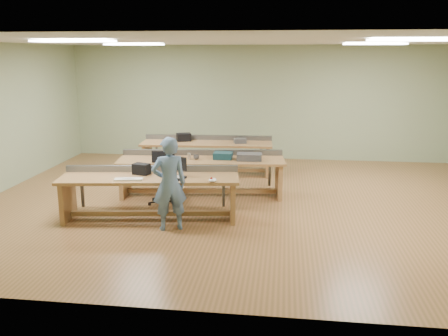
{
  "coord_description": "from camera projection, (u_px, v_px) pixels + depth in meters",
  "views": [
    {
      "loc": [
        0.75,
        -8.66,
        2.79
      ],
      "look_at": [
        -0.29,
        -0.6,
        0.82
      ],
      "focal_mm": 38.0,
      "sensor_mm": 36.0,
      "label": 1
    }
  ],
  "objects": [
    {
      "name": "ceiling",
      "position": [
        244.0,
        41.0,
        8.38
      ],
      "size": [
        10.0,
        10.0,
        0.0
      ],
      "primitive_type": "plane",
      "color": "silver",
      "rests_on": "wall_back"
    },
    {
      "name": "fluor_panels",
      "position": [
        244.0,
        43.0,
        8.39
      ],
      "size": [
        6.2,
        3.5,
        0.03
      ],
      "color": "white",
      "rests_on": "ceiling"
    },
    {
      "name": "laptop_base",
      "position": [
        175.0,
        177.0,
        7.92
      ],
      "size": [
        0.37,
        0.34,
        0.03
      ],
      "primitive_type": "cube",
      "rotation": [
        0.0,
        0.0,
        -0.41
      ],
      "color": "black",
      "rests_on": "workbench_front"
    },
    {
      "name": "wall_front",
      "position": [
        210.0,
        182.0,
        4.88
      ],
      "size": [
        10.0,
        0.04,
        3.0
      ],
      "primitive_type": "cube",
      "color": "gray",
      "rests_on": "floor"
    },
    {
      "name": "parts_bin_grey",
      "position": [
        249.0,
        157.0,
        9.27
      ],
      "size": [
        0.5,
        0.33,
        0.13
      ],
      "primitive_type": "cube",
      "rotation": [
        0.0,
        0.0,
        0.06
      ],
      "color": "#3A3A3C",
      "rests_on": "workbench_mid"
    },
    {
      "name": "workbench_mid",
      "position": [
        202.0,
        168.0,
        9.44
      ],
      "size": [
        3.35,
        1.23,
        0.86
      ],
      "rotation": [
        0.0,
        0.0,
        0.11
      ],
      "color": "olive",
      "rests_on": "floor"
    },
    {
      "name": "laptop_screen",
      "position": [
        179.0,
        163.0,
        7.97
      ],
      "size": [
        0.28,
        0.13,
        0.23
      ],
      "primitive_type": "cube",
      "rotation": [
        0.0,
        0.0,
        -0.41
      ],
      "color": "black",
      "rests_on": "laptop_base"
    },
    {
      "name": "workbench_front",
      "position": [
        150.0,
        187.0,
        8.11
      ],
      "size": [
        3.11,
        1.21,
        0.86
      ],
      "rotation": [
        0.0,
        0.0,
        0.14
      ],
      "color": "olive",
      "rests_on": "floor"
    },
    {
      "name": "person",
      "position": [
        169.0,
        184.0,
        7.54
      ],
      "size": [
        0.66,
        0.56,
        1.53
      ],
      "primitive_type": "imported",
      "rotation": [
        0.0,
        0.0,
        3.56
      ],
      "color": "slate",
      "rests_on": "floor"
    },
    {
      "name": "wall_back",
      "position": [
        257.0,
        103.0,
        12.59
      ],
      "size": [
        10.0,
        0.04,
        3.0
      ],
      "primitive_type": "cube",
      "color": "gray",
      "rests_on": "floor"
    },
    {
      "name": "keyboard",
      "position": [
        129.0,
        179.0,
        7.82
      ],
      "size": [
        0.48,
        0.24,
        0.03
      ],
      "primitive_type": "cube",
      "rotation": [
        0.0,
        0.0,
        0.19
      ],
      "color": "beige",
      "rests_on": "workbench_front"
    },
    {
      "name": "storage_box_back",
      "position": [
        184.0,
        137.0,
        11.25
      ],
      "size": [
        0.39,
        0.34,
        0.19
      ],
      "primitive_type": "cube",
      "rotation": [
        0.0,
        0.0,
        0.37
      ],
      "color": "black",
      "rests_on": "workbench_back"
    },
    {
      "name": "camera_bag",
      "position": [
        141.0,
        169.0,
        8.17
      ],
      "size": [
        0.31,
        0.25,
        0.19
      ],
      "primitive_type": "cube",
      "rotation": [
        0.0,
        0.0,
        -0.28
      ],
      "color": "black",
      "rests_on": "workbench_front"
    },
    {
      "name": "drinks_can",
      "position": [
        189.0,
        156.0,
        9.36
      ],
      "size": [
        0.08,
        0.08,
        0.11
      ],
      "primitive_type": "cylinder",
      "rotation": [
        0.0,
        0.0,
        -0.36
      ],
      "color": "silver",
      "rests_on": "workbench_mid"
    },
    {
      "name": "tray_back",
      "position": [
        240.0,
        141.0,
        11.01
      ],
      "size": [
        0.32,
        0.27,
        0.11
      ],
      "primitive_type": "cube",
      "rotation": [
        0.0,
        0.0,
        0.27
      ],
      "color": "#3A3A3C",
      "rests_on": "workbench_back"
    },
    {
      "name": "parts_bin_teal",
      "position": [
        223.0,
        156.0,
        9.37
      ],
      "size": [
        0.37,
        0.28,
        0.13
      ],
      "primitive_type": "cube",
      "rotation": [
        0.0,
        0.0,
        -0.01
      ],
      "color": "#12323B",
      "rests_on": "workbench_mid"
    },
    {
      "name": "workbench_back",
      "position": [
        207.0,
        150.0,
        11.19
      ],
      "size": [
        3.1,
        0.97,
        0.86
      ],
      "rotation": [
        0.0,
        0.0,
        0.05
      ],
      "color": "olive",
      "rests_on": "floor"
    },
    {
      "name": "trackball_mouse",
      "position": [
        213.0,
        180.0,
        7.7
      ],
      "size": [
        0.16,
        0.18,
        0.06
      ],
      "primitive_type": "ellipsoid",
      "rotation": [
        0.0,
        0.0,
        -0.25
      ],
      "color": "white",
      "rests_on": "workbench_front"
    },
    {
      "name": "mug",
      "position": [
        196.0,
        157.0,
        9.32
      ],
      "size": [
        0.15,
        0.15,
        0.09
      ],
      "primitive_type": "imported",
      "rotation": [
        0.0,
        0.0,
        -0.31
      ],
      "color": "#3A3A3C",
      "rests_on": "workbench_mid"
    },
    {
      "name": "task_chair",
      "position": [
        162.0,
        185.0,
        8.98
      ],
      "size": [
        0.53,
        0.53,
        0.98
      ],
      "rotation": [
        0.0,
        0.0,
        -0.01
      ],
      "color": "black",
      "rests_on": "floor"
    },
    {
      "name": "floor",
      "position": [
        243.0,
        202.0,
        9.09
      ],
      "size": [
        10.0,
        10.0,
        0.0
      ],
      "primitive_type": "plane",
      "color": "brown",
      "rests_on": "ground"
    }
  ]
}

